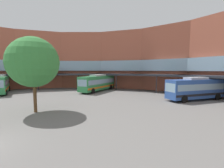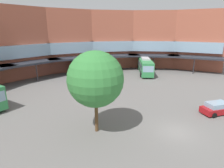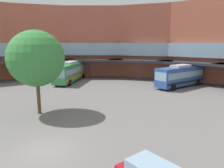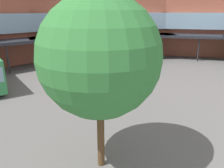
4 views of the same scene
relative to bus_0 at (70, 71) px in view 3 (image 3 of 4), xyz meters
The scene contains 5 objects.
ground_plane 27.09m from the bus_0, 63.93° to the right, with size 122.07×122.07×0.00m, color slate.
station_building 12.98m from the bus_0, ahead, with size 78.52×37.05×14.81m.
bus_0 is the anchor object (origin of this frame).
bus_3 19.83m from the bus_0, ahead, with size 7.55×9.76×3.68m.
plaza_tree 19.27m from the bus_0, 69.95° to the right, with size 5.63×5.63×8.53m.
Camera 3 is at (8.81, -11.41, 7.26)m, focal length 34.68 mm.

